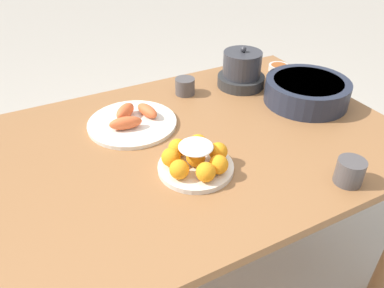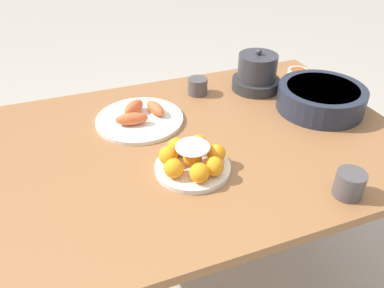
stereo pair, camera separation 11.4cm
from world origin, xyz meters
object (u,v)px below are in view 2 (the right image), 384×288
cake_plate (192,160)px  cup_far (198,86)px  sauce_bowl (298,72)px  dining_table (191,163)px  seafood_platter (140,117)px  serving_bowl (321,98)px  cup_near (349,184)px  warming_pot (257,74)px

cake_plate → cup_far: cake_plate is taller
cake_plate → sauce_bowl: cake_plate is taller
dining_table → seafood_platter: 0.25m
serving_bowl → sauce_bowl: size_ratio=3.46×
cake_plate → cup_near: 0.43m
serving_bowl → seafood_platter: (-0.65, 0.15, -0.03)m
sauce_bowl → cup_near: (-0.31, -0.70, 0.02)m
cup_far → warming_pot: bearing=-9.9°
dining_table → sauce_bowl: 0.70m
serving_bowl → cake_plate: bearing=-163.1°
sauce_bowl → warming_pot: (-0.24, -0.05, 0.05)m
serving_bowl → warming_pot: bearing=121.1°
cup_far → serving_bowl: bearing=-36.0°
cake_plate → sauce_bowl: (0.67, 0.46, -0.02)m
cup_far → dining_table: bearing=-114.7°
cake_plate → serving_bowl: bearing=16.9°
cake_plate → warming_pot: 0.59m
dining_table → cup_far: bearing=65.3°
cup_near → warming_pot: bearing=83.5°
cake_plate → warming_pot: bearing=43.5°
seafood_platter → warming_pot: bearing=9.3°
dining_table → warming_pot: warming_pot is taller
seafood_platter → serving_bowl: bearing=-13.1°
cup_far → seafood_platter: bearing=-155.0°
dining_table → cup_near: (0.31, -0.39, 0.13)m
seafood_platter → cup_far: 0.30m
cup_near → cup_far: cup_near is taller
serving_bowl → cup_near: 0.47m
dining_table → sauce_bowl: size_ratio=15.54×
cup_near → warming_pot: size_ratio=0.41×
seafood_platter → cup_far: size_ratio=3.97×
dining_table → cup_far: (0.14, 0.31, 0.12)m
cup_near → warming_pot: 0.66m
warming_pot → seafood_platter: bearing=-170.7°
cake_plate → cup_far: bearing=67.0°
warming_pot → sauce_bowl: bearing=11.5°
sauce_bowl → warming_pot: size_ratio=0.47×
sauce_bowl → cup_near: 0.77m
seafood_platter → warming_pot: (0.51, 0.08, 0.05)m
serving_bowl → cup_near: serving_bowl is taller
serving_bowl → warming_pot: (-0.14, 0.23, 0.02)m
cake_plate → seafood_platter: 0.33m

